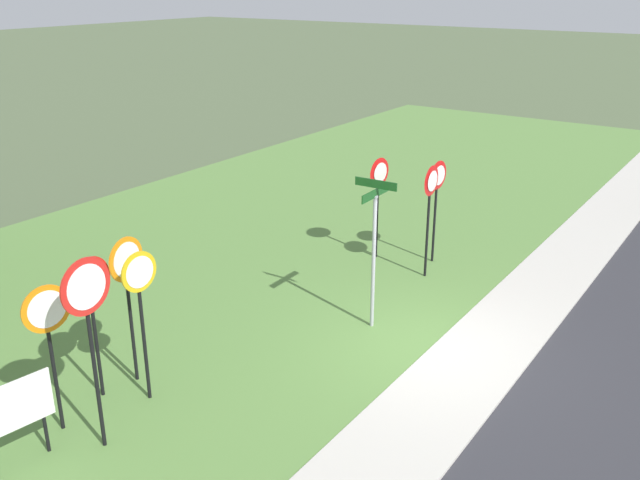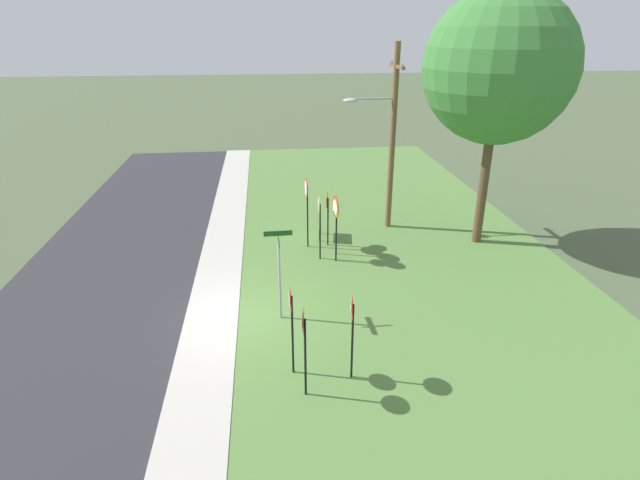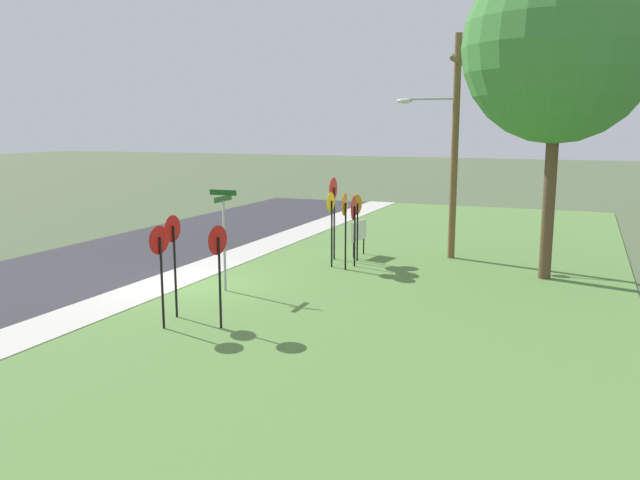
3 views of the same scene
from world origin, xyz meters
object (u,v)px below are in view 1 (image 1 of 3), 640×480
(yield_sign_near_left, at_px, (438,188))
(notice_board, at_px, (12,411))
(yield_sign_near_right, at_px, (431,196))
(yield_sign_far_left, at_px, (379,185))
(stop_sign_far_right, at_px, (141,296))
(street_name_post, at_px, (374,241))
(stop_sign_near_right, at_px, (49,328))
(stop_sign_far_left, at_px, (128,279))
(stop_sign_far_center, at_px, (92,297))
(stop_sign_near_left, at_px, (89,312))

(yield_sign_near_left, height_order, notice_board, yield_sign_near_left)
(yield_sign_near_right, height_order, yield_sign_far_left, yield_sign_near_right)
(stop_sign_far_right, bearing_deg, yield_sign_near_left, -6.23)
(yield_sign_near_left, bearing_deg, street_name_post, -166.64)
(yield_sign_far_left, relative_size, notice_board, 1.90)
(stop_sign_near_right, relative_size, yield_sign_near_left, 0.96)
(stop_sign_far_left, bearing_deg, stop_sign_far_center, 164.45)
(stop_sign_far_right, bearing_deg, yield_sign_near_right, -9.39)
(stop_sign_near_left, bearing_deg, street_name_post, -15.80)
(stop_sign_far_left, bearing_deg, stop_sign_far_right, -120.77)
(yield_sign_near_right, distance_m, notice_board, 8.94)
(yield_sign_far_left, bearing_deg, stop_sign_far_right, -172.02)
(yield_sign_far_left, height_order, street_name_post, street_name_post)
(stop_sign_far_center, distance_m, street_name_post, 4.92)
(notice_board, bearing_deg, yield_sign_near_right, -2.33)
(stop_sign_near_left, height_order, stop_sign_far_center, stop_sign_near_left)
(stop_sign_near_right, height_order, street_name_post, street_name_post)
(stop_sign_near_right, bearing_deg, yield_sign_near_left, 0.27)
(stop_sign_far_right, bearing_deg, stop_sign_near_right, 163.07)
(stop_sign_far_center, height_order, yield_sign_near_right, yield_sign_near_right)
(stop_sign_far_right, bearing_deg, yield_sign_far_left, 2.80)
(stop_sign_far_right, xyz_separation_m, yield_sign_far_left, (7.01, 0.01, 0.01))
(stop_sign_near_left, distance_m, stop_sign_far_center, 1.36)
(stop_sign_far_left, xyz_separation_m, street_name_post, (3.75, -2.18, -0.10))
(street_name_post, bearing_deg, stop_sign_far_left, 148.01)
(street_name_post, bearing_deg, stop_sign_far_right, 156.19)
(stop_sign_near_left, distance_m, street_name_post, 5.33)
(stop_sign_far_left, distance_m, notice_board, 2.52)
(stop_sign_near_left, bearing_deg, stop_sign_far_left, 31.06)
(stop_sign_near_right, height_order, stop_sign_far_left, stop_sign_far_left)
(stop_sign_near_left, height_order, yield_sign_near_right, stop_sign_near_left)
(stop_sign_near_left, bearing_deg, stop_sign_near_right, 93.74)
(yield_sign_near_right, distance_m, street_name_post, 2.67)
(stop_sign_near_left, relative_size, stop_sign_far_right, 1.16)
(yield_sign_near_left, relative_size, street_name_post, 0.84)
(stop_sign_far_center, bearing_deg, yield_sign_near_right, -23.98)
(yield_sign_near_left, xyz_separation_m, street_name_post, (-3.52, -0.43, -0.06))
(stop_sign_far_center, height_order, yield_sign_far_left, yield_sign_far_left)
(yield_sign_far_left, bearing_deg, stop_sign_near_right, -175.13)
(stop_sign_near_left, relative_size, stop_sign_far_left, 1.15)
(street_name_post, bearing_deg, yield_sign_far_left, 26.49)
(street_name_post, bearing_deg, yield_sign_near_left, 5.06)
(stop_sign_near_right, bearing_deg, notice_board, -155.77)
(stop_sign_near_right, relative_size, stop_sign_far_center, 0.98)
(stop_sign_near_right, bearing_deg, street_name_post, -10.60)
(stop_sign_far_left, relative_size, notice_board, 1.97)
(stop_sign_near_left, distance_m, stop_sign_far_right, 1.27)
(stop_sign_near_left, bearing_deg, stop_sign_far_center, 49.53)
(stop_sign_far_left, distance_m, yield_sign_near_left, 7.48)
(stop_sign_far_left, bearing_deg, street_name_post, -37.04)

